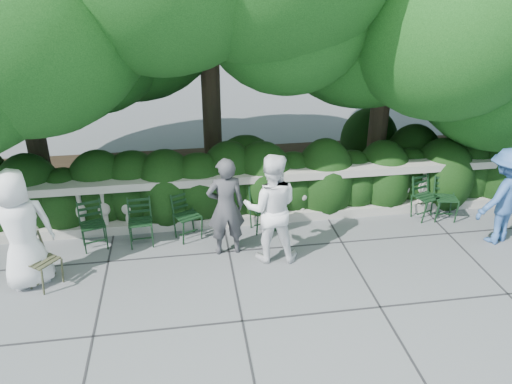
{
  "coord_description": "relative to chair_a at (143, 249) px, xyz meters",
  "views": [
    {
      "loc": [
        -1.14,
        -6.4,
        4.6
      ],
      "look_at": [
        0.0,
        1.0,
        1.0
      ],
      "focal_mm": 35.0,
      "sensor_mm": 36.0,
      "label": 1
    }
  ],
  "objects": [
    {
      "name": "ground",
      "position": [
        1.95,
        -1.12,
        0.0
      ],
      "size": [
        90.0,
        90.0,
        0.0
      ],
      "primitive_type": "plane",
      "color": "#55585D",
      "rests_on": "ground"
    },
    {
      "name": "balustrade",
      "position": [
        1.95,
        0.68,
        0.49
      ],
      "size": [
        12.0,
        0.44,
        1.0
      ],
      "color": "#9E998E",
      "rests_on": "ground"
    },
    {
      "name": "shrub_hedge",
      "position": [
        1.95,
        1.88,
        0.0
      ],
      "size": [
        15.0,
        2.6,
        1.7
      ],
      "primitive_type": null,
      "color": "black",
      "rests_on": "ground"
    },
    {
      "name": "chair_a",
      "position": [
        0.0,
        0.0,
        0.0
      ],
      "size": [
        0.47,
        0.51,
        0.84
      ],
      "primitive_type": null,
      "rotation": [
        0.0,
        0.0,
        0.06
      ],
      "color": "black",
      "rests_on": "ground"
    },
    {
      "name": "chair_b",
      "position": [
        -0.76,
        0.03,
        0.0
      ],
      "size": [
        0.55,
        0.58,
        0.84
      ],
      "primitive_type": null,
      "rotation": [
        0.0,
        0.0,
        0.26
      ],
      "color": "black",
      "rests_on": "ground"
    },
    {
      "name": "chair_c",
      "position": [
        2.19,
        0.2,
        0.0
      ],
      "size": [
        0.54,
        0.57,
        0.84
      ],
      "primitive_type": null,
      "rotation": [
        0.0,
        0.0,
        0.22
      ],
      "color": "black",
      "rests_on": "ground"
    },
    {
      "name": "chair_d",
      "position": [
        0.86,
        0.11,
        0.0
      ],
      "size": [
        0.61,
        0.62,
        0.84
      ],
      "primitive_type": null,
      "rotation": [
        0.0,
        0.0,
        0.45
      ],
      "color": "black",
      "rests_on": "ground"
    },
    {
      "name": "chair_e",
      "position": [
        5.58,
        0.07,
        0.0
      ],
      "size": [
        0.52,
        0.56,
        0.84
      ],
      "primitive_type": null,
      "rotation": [
        0.0,
        0.0,
        -0.19
      ],
      "color": "black",
      "rests_on": "ground"
    },
    {
      "name": "chair_f",
      "position": [
        5.32,
        0.17,
        0.0
      ],
      "size": [
        0.57,
        0.59,
        0.84
      ],
      "primitive_type": null,
      "rotation": [
        0.0,
        0.0,
        0.32
      ],
      "color": "black",
      "rests_on": "ground"
    },
    {
      "name": "chair_weathered",
      "position": [
        -1.28,
        -0.94,
        0.0
      ],
      "size": [
        0.65,
        0.64,
        0.84
      ],
      "primitive_type": null,
      "rotation": [
        0.0,
        0.0,
        0.91
      ],
      "color": "black",
      "rests_on": "ground"
    },
    {
      "name": "person_businessman",
      "position": [
        -1.63,
        -0.73,
        0.94
      ],
      "size": [
        1.08,
        0.9,
        1.88
      ],
      "primitive_type": "imported",
      "rotation": [
        0.0,
        0.0,
        3.54
      ],
      "color": "white",
      "rests_on": "ground"
    },
    {
      "name": "person_woman_grey",
      "position": [
        1.43,
        -0.31,
        0.85
      ],
      "size": [
        0.65,
        0.45,
        1.71
      ],
      "primitive_type": "imported",
      "rotation": [
        0.0,
        0.0,
        3.21
      ],
      "color": "#3E3E43",
      "rests_on": "ground"
    },
    {
      "name": "person_casual_man",
      "position": [
        2.13,
        -0.58,
        0.92
      ],
      "size": [
        0.99,
        0.82,
        1.84
      ],
      "primitive_type": "imported",
      "rotation": [
        0.0,
        0.0,
        3.0
      ],
      "color": "white",
      "rests_on": "ground"
    },
    {
      "name": "person_older_blue",
      "position": [
        6.14,
        -0.65,
        0.86
      ],
      "size": [
        1.27,
        1.0,
        1.72
      ],
      "primitive_type": "imported",
      "rotation": [
        0.0,
        0.0,
        3.51
      ],
      "color": "#335999",
      "rests_on": "ground"
    }
  ]
}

